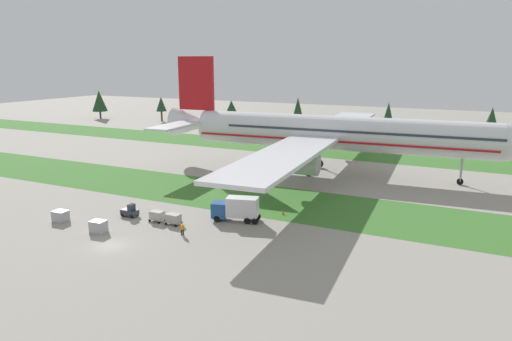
{
  "coord_description": "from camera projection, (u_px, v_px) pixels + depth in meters",
  "views": [
    {
      "loc": [
        40.65,
        -41.58,
        22.65
      ],
      "look_at": [
        5.79,
        30.12,
        4.0
      ],
      "focal_mm": 32.87,
      "sensor_mm": 36.0,
      "label": 1
    }
  ],
  "objects": [
    {
      "name": "uld_container_1",
      "position": [
        98.0,
        227.0,
        63.32
      ],
      "size": [
        2.13,
        1.77,
        1.66
      ],
      "primitive_type": "cube",
      "rotation": [
        0.0,
        0.0,
        0.09
      ],
      "color": "#A3A3A8",
      "rests_on": "ground"
    },
    {
      "name": "grass_strip_far",
      "position": [
        308.0,
        149.0,
        123.26
      ],
      "size": [
        320.0,
        17.36,
        0.01
      ],
      "primitive_type": "cube",
      "color": "#3D752D",
      "rests_on": "ground"
    },
    {
      "name": "cargo_dolly_second",
      "position": [
        174.0,
        218.0,
        66.39
      ],
      "size": [
        2.21,
        1.51,
        1.55
      ],
      "rotation": [
        0.0,
        0.0,
        1.57
      ],
      "color": "#A3A3A8",
      "rests_on": "ground"
    },
    {
      "name": "cargo_dolly_lead",
      "position": [
        157.0,
        215.0,
        67.64
      ],
      "size": [
        2.21,
        1.51,
        1.55
      ],
      "rotation": [
        0.0,
        0.0,
        1.57
      ],
      "color": "#A3A3A8",
      "rests_on": "ground"
    },
    {
      "name": "baggage_tug",
      "position": [
        130.0,
        211.0,
        69.82
      ],
      "size": [
        2.61,
        1.31,
        1.97
      ],
      "rotation": [
        0.0,
        0.0,
        1.57
      ],
      "color": "#2D333D",
      "rests_on": "ground"
    },
    {
      "name": "taxiway_marker_1",
      "position": [
        283.0,
        212.0,
        70.82
      ],
      "size": [
        0.44,
        0.44,
        0.7
      ],
      "primitive_type": "cone",
      "color": "orange",
      "rests_on": "ground"
    },
    {
      "name": "distant_tree_line",
      "position": [
        368.0,
        114.0,
        143.87
      ],
      "size": [
        204.71,
        10.07,
        11.97
      ],
      "color": "#4C3823",
      "rests_on": "ground"
    },
    {
      "name": "catering_truck",
      "position": [
        236.0,
        208.0,
        67.66
      ],
      "size": [
        7.32,
        4.05,
        3.58
      ],
      "rotation": [
        0.0,
        0.0,
        1.84
      ],
      "color": "#1E4C8E",
      "rests_on": "ground"
    },
    {
      "name": "ground_plane",
      "position": [
        110.0,
        246.0,
        58.88
      ],
      "size": [
        400.0,
        400.0,
        0.0
      ],
      "primitive_type": "plane",
      "color": "gray"
    },
    {
      "name": "grass_strip_near",
      "position": [
        218.0,
        193.0,
        82.34
      ],
      "size": [
        320.0,
        17.36,
        0.01
      ],
      "primitive_type": "cube",
      "color": "#3D752D",
      "rests_on": "ground"
    },
    {
      "name": "taxiway_marker_0",
      "position": [
        172.0,
        196.0,
        79.55
      ],
      "size": [
        0.44,
        0.44,
        0.46
      ],
      "primitive_type": "cone",
      "color": "orange",
      "rests_on": "ground"
    },
    {
      "name": "ground_crew_marshaller",
      "position": [
        182.0,
        229.0,
        62.25
      ],
      "size": [
        0.49,
        0.36,
        1.74
      ],
      "rotation": [
        0.0,
        0.0,
        0.57
      ],
      "color": "black",
      "rests_on": "ground"
    },
    {
      "name": "uld_container_0",
      "position": [
        61.0,
        216.0,
        67.71
      ],
      "size": [
        2.09,
        1.72,
        1.6
      ],
      "primitive_type": "cube",
      "rotation": [
        0.0,
        0.0,
        0.06
      ],
      "color": "#A3A3A8",
      "rests_on": "ground"
    },
    {
      "name": "airliner",
      "position": [
        326.0,
        132.0,
        95.59
      ],
      "size": [
        71.79,
        88.18,
        23.71
      ],
      "rotation": [
        0.0,
        0.0,
        -1.5
      ],
      "color": "silver",
      "rests_on": "ground"
    }
  ]
}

